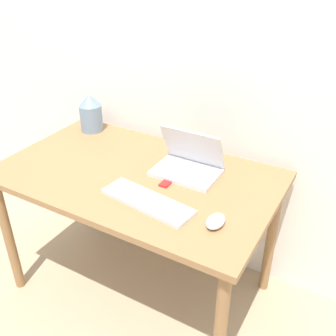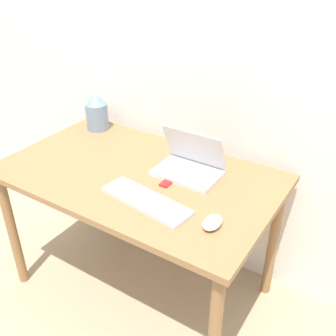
# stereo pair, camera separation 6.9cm
# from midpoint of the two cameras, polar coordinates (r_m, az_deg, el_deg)

# --- Properties ---
(ground_plane) EXTENTS (12.00, 12.00, 0.00)m
(ground_plane) POSITION_cam_midpoint_polar(r_m,az_deg,el_deg) (2.10, -9.32, -22.80)
(ground_plane) COLOR tan
(wall_back) EXTENTS (6.00, 0.05, 2.50)m
(wall_back) POSITION_cam_midpoint_polar(r_m,az_deg,el_deg) (1.99, 4.12, 18.13)
(wall_back) COLOR silver
(wall_back) RESTS_ON ground_plane
(desk) EXTENTS (1.29, 0.77, 0.73)m
(desk) POSITION_cam_midpoint_polar(r_m,az_deg,el_deg) (1.87, -3.26, -2.89)
(desk) COLOR olive
(desk) RESTS_ON ground_plane
(laptop) EXTENTS (0.30, 0.21, 0.21)m
(laptop) POSITION_cam_midpoint_polar(r_m,az_deg,el_deg) (1.81, 4.31, 0.61)
(laptop) COLOR silver
(laptop) RESTS_ON desk
(keyboard) EXTENTS (0.42, 0.18, 0.02)m
(keyboard) POSITION_cam_midpoint_polar(r_m,az_deg,el_deg) (1.62, -1.98, -4.79)
(keyboard) COLOR silver
(keyboard) RESTS_ON desk
(mouse) EXTENTS (0.07, 0.10, 0.04)m
(mouse) POSITION_cam_midpoint_polar(r_m,az_deg,el_deg) (1.50, 7.79, -7.88)
(mouse) COLOR silver
(mouse) RESTS_ON desk
(vase) EXTENTS (0.12, 0.12, 0.21)m
(vase) POSITION_cam_midpoint_polar(r_m,az_deg,el_deg) (2.25, -9.44, 8.09)
(vase) COLOR slate
(vase) RESTS_ON desk
(mp3_player) EXTENTS (0.04, 0.05, 0.01)m
(mp3_player) POSITION_cam_midpoint_polar(r_m,az_deg,el_deg) (1.73, 0.77, -2.33)
(mp3_player) COLOR red
(mp3_player) RESTS_ON desk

